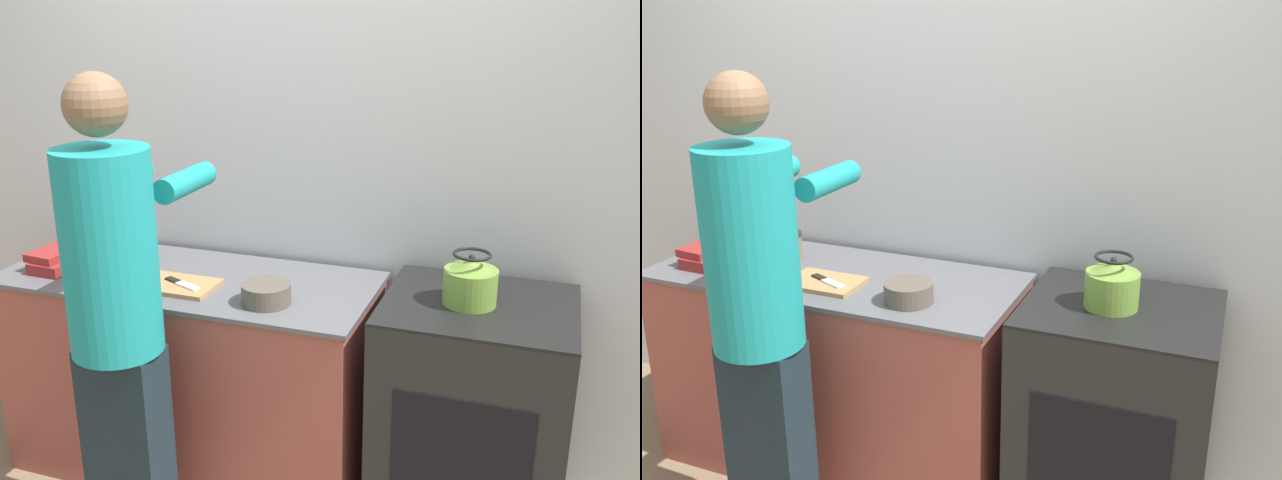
% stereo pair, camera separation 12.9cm
% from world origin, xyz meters
% --- Properties ---
extents(wall_back, '(8.00, 0.05, 2.60)m').
position_xyz_m(wall_back, '(0.00, 0.67, 1.30)').
color(wall_back, silver).
rests_on(wall_back, ground_plane).
extents(counter, '(1.54, 0.63, 0.88)m').
position_xyz_m(counter, '(-0.37, 0.30, 0.44)').
color(counter, '#9E4C42').
rests_on(counter, ground_plane).
extents(oven, '(0.67, 0.59, 0.93)m').
position_xyz_m(oven, '(0.79, 0.30, 0.47)').
color(oven, black).
rests_on(oven, ground_plane).
extents(person, '(0.35, 0.59, 1.75)m').
position_xyz_m(person, '(-0.34, -0.22, 0.96)').
color(person, '#18262F').
rests_on(person, ground_plane).
extents(cutting_board, '(0.29, 0.20, 0.02)m').
position_xyz_m(cutting_board, '(-0.35, 0.19, 0.89)').
color(cutting_board, '#A87A4C').
rests_on(cutting_board, counter).
extents(knife, '(0.18, 0.10, 0.01)m').
position_xyz_m(knife, '(-0.34, 0.19, 0.90)').
color(knife, silver).
rests_on(knife, cutting_board).
extents(kettle, '(0.19, 0.19, 0.19)m').
position_xyz_m(kettle, '(0.76, 0.28, 1.01)').
color(kettle, olive).
rests_on(kettle, oven).
extents(bowl_prep, '(0.18, 0.18, 0.08)m').
position_xyz_m(bowl_prep, '(0.03, 0.16, 0.92)').
color(bowl_prep, brown).
rests_on(bowl_prep, counter).
extents(canister_jar, '(0.15, 0.15, 0.13)m').
position_xyz_m(canister_jar, '(-0.64, 0.35, 0.95)').
color(canister_jar, '#756047').
rests_on(canister_jar, counter).
extents(book_stack, '(0.18, 0.25, 0.08)m').
position_xyz_m(book_stack, '(-0.93, 0.22, 0.92)').
color(book_stack, maroon).
rests_on(book_stack, counter).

